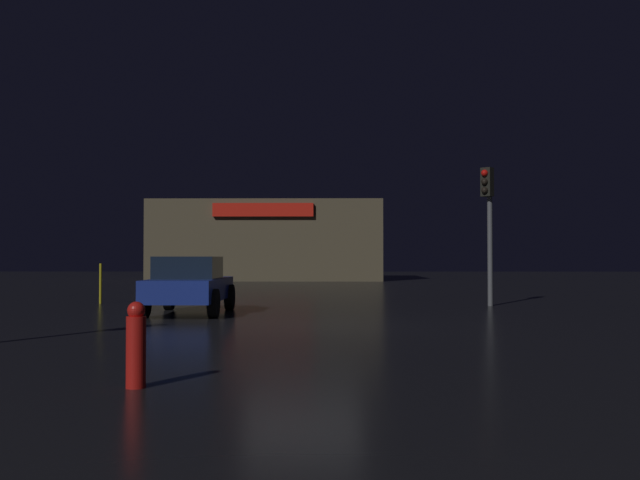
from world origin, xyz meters
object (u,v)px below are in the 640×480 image
Objects in this scene: store_building at (269,241)px; fire_hydrant at (136,345)px; traffic_signal_main at (488,210)px; car_near at (189,284)px.

store_building is 40.08m from fire_hydrant.
traffic_signal_main is 1.02× the size of car_near.
fire_hydrant is at bearing -117.27° from traffic_signal_main.
store_building reaches higher than car_near.
store_building reaches higher than fire_hydrant.
traffic_signal_main is at bearing -71.59° from store_building.
car_near is at bearing -160.04° from traffic_signal_main.
store_building is 3.53× the size of traffic_signal_main.
car_near is 4.26× the size of fire_hydrant.
store_building is 15.31× the size of fire_hydrant.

